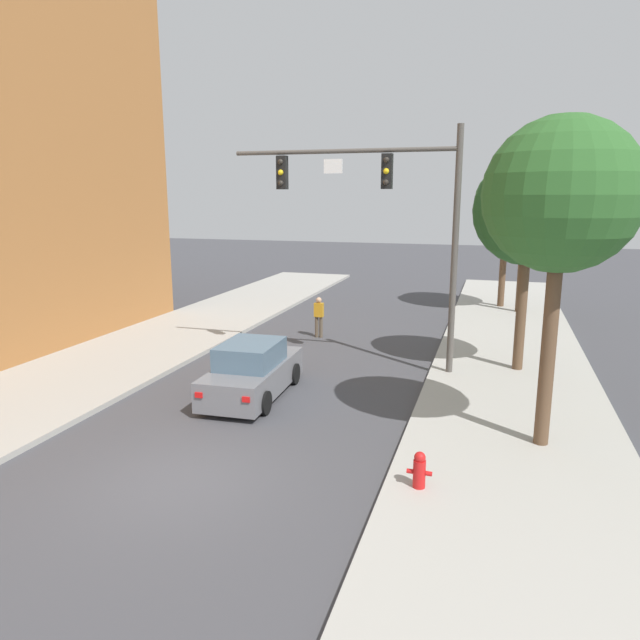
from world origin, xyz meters
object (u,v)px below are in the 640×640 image
Objects in this scene: car_lead_grey at (252,372)px; street_tree_second at (529,212)px; street_tree_nearest at (561,197)px; fire_hydrant at (419,470)px; street_tree_third at (528,182)px; traffic_signal_mast at (389,203)px; street_tree_farthest at (507,200)px; pedestrian_crossing_road at (319,315)px.

street_tree_second is at bearing 31.75° from car_lead_grey.
car_lead_grey is 9.14m from street_tree_nearest.
car_lead_grey is at bearing 141.27° from fire_hydrant.
street_tree_third is at bearing 62.29° from car_lead_grey.
traffic_signal_mast is 9.40m from fire_hydrant.
car_lead_grey is (-3.13, -3.53, -4.65)m from traffic_signal_mast.
street_tree_third reaches higher than street_tree_farthest.
street_tree_second is at bearing -20.15° from pedestrian_crossing_road.
pedestrian_crossing_road is at bearing 115.69° from fire_hydrant.
street_tree_nearest is at bearing 50.17° from fire_hydrant.
street_tree_second is (2.00, 8.72, 4.62)m from fire_hydrant.
pedestrian_crossing_road is 0.24× the size of street_tree_farthest.
street_tree_nearest is at bearing -87.07° from street_tree_farthest.
pedestrian_crossing_road is 0.20× the size of street_tree_third.
street_tree_nearest is 1.04× the size of street_tree_farthest.
fire_hydrant is 6.26m from street_tree_nearest.
street_tree_nearest is 0.88× the size of street_tree_third.
traffic_signal_mast is at bearing 48.43° from car_lead_grey.
fire_hydrant is at bearing -38.73° from car_lead_grey.
fire_hydrant is 0.11× the size of street_tree_farthest.
street_tree_farthest is at bearing 92.67° from street_tree_second.
pedestrian_crossing_road is (-0.26, 7.26, 0.19)m from car_lead_grey.
street_tree_second is (-0.35, 5.90, -0.45)m from street_tree_nearest.
pedestrian_crossing_road is 12.60m from street_tree_nearest.
street_tree_third reaches higher than car_lead_grey.
traffic_signal_mast is 6.67m from street_tree_nearest.
street_tree_nearest is 15.83m from street_tree_third.
street_tree_farthest is (7.01, 8.41, 4.46)m from pedestrian_crossing_road.
street_tree_farthest is at bearing 123.52° from street_tree_third.
street_tree_second is 9.99m from street_tree_third.
street_tree_second is at bearing 93.42° from street_tree_nearest.
pedestrian_crossing_road is 2.28× the size of fire_hydrant.
fire_hydrant is 10.07m from street_tree_second.
traffic_signal_mast is 12.66m from street_tree_farthest.
fire_hydrant is (5.52, -11.48, -0.41)m from pedestrian_crossing_road.
street_tree_third is at bearing 82.94° from fire_hydrant.
fire_hydrant is at bearing -94.26° from street_tree_farthest.
traffic_signal_mast is 4.25m from street_tree_second.
car_lead_grey is 9.62m from street_tree_second.
car_lead_grey reaches higher than fire_hydrant.
traffic_signal_mast is at bearing -112.18° from street_tree_third.
traffic_signal_mast is 6.63m from car_lead_grey.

